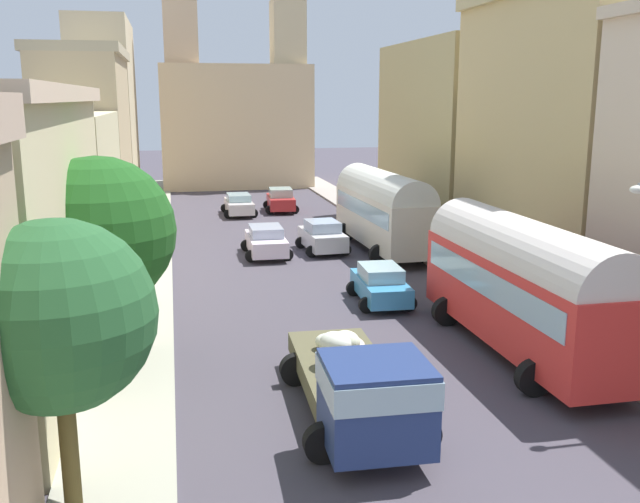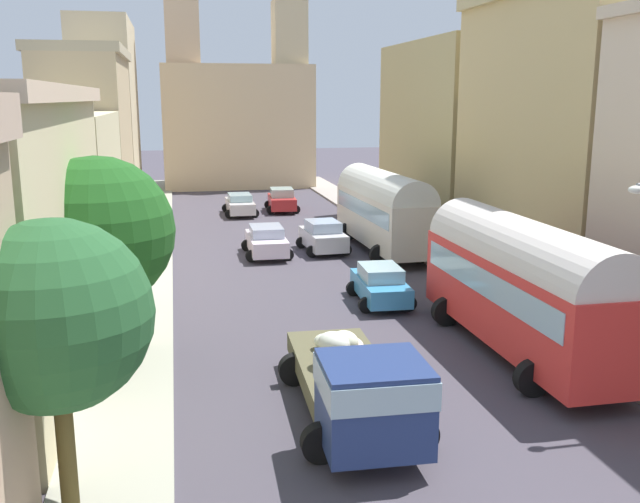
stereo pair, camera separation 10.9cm
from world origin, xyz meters
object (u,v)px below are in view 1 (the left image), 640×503
Objects in this scene: car_3 at (322,236)px; pedestrian_0 at (143,286)px; parked_bus_1 at (383,207)px; car_1 at (239,204)px; cargo_truck_0 at (361,384)px; car_0 at (266,241)px; car_4 at (281,200)px; parked_bus_0 at (522,280)px; pedestrian_1 at (145,319)px; car_2 at (380,284)px.

car_3 is 12.45m from pedestrian_0.
parked_bus_1 reaches higher than car_1.
cargo_truck_0 reaches higher than car_0.
car_0 is 1.10× the size of car_3.
car_1 is at bearing -161.56° from car_4.
parked_bus_0 is 13.72m from pedestrian_0.
pedestrian_1 reaches higher than pedestrian_0.
pedestrian_0 is at bearing 174.72° from car_2.
cargo_truck_0 is 12.44m from pedestrian_0.
parked_bus_1 is 14.63m from car_1.
car_2 is 9.66m from car_3.
parked_bus_1 is 5.49× the size of pedestrian_1.
pedestrian_1 is at bearing -87.35° from pedestrian_0.
car_0 is 3.03m from car_3.
parked_bus_0 is 16.17m from car_3.
pedestrian_1 reaches higher than car_4.
parked_bus_0 is 16.67m from car_0.
car_1 is 22.24m from pedestrian_0.
car_1 is 26.40m from pedestrian_1.
car_4 is (3.06, 1.02, 0.07)m from car_1.
pedestrian_0 is (-8.79, -8.82, 0.15)m from car_3.
pedestrian_0 is at bearing -144.85° from parked_bus_1.
car_4 is (-3.20, 14.14, -1.52)m from parked_bus_1.
pedestrian_0 is (-11.91, -8.39, -1.36)m from parked_bus_1.
cargo_truck_0 is 32.71m from car_1.
parked_bus_0 is at bearing -90.74° from parked_bus_1.
car_1 is 1.05× the size of car_4.
car_0 reaches higher than car_1.
car_0 is at bearing 110.94° from parked_bus_0.
car_4 is at bearing 95.81° from parked_bus_0.
car_3 is 2.21× the size of pedestrian_0.
pedestrian_0 is (-11.71, 7.01, -1.40)m from parked_bus_0.
parked_bus_0 is 5.76× the size of pedestrian_0.
parked_bus_1 is 2.43× the size of car_4.
car_1 is 3.22m from car_4.
car_0 is at bearing 109.23° from car_2.
car_2 is (3.61, 10.36, -0.48)m from cargo_truck_0.
cargo_truck_0 is 1.73× the size of car_1.
parked_bus_0 is 5.59× the size of pedestrian_1.
parked_bus_0 is at bearing -30.89° from pedestrian_0.
pedestrian_1 reaches higher than car_1.
car_3 is (3.14, -12.70, 0.07)m from car_1.
cargo_truck_0 is 8.64m from pedestrian_1.
parked_bus_0 reaches higher than parked_bus_1.
car_1 is 13.08m from car_3.
cargo_truck_0 is 4.13× the size of pedestrian_1.
cargo_truck_0 is 1.89× the size of car_2.
pedestrian_1 is (-5.58, -12.80, 0.23)m from car_0.
car_4 is at bearing 78.24° from car_0.
pedestrian_1 is at bearing -132.68° from parked_bus_1.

